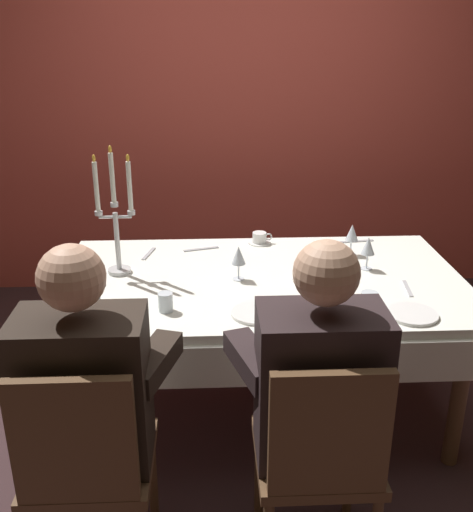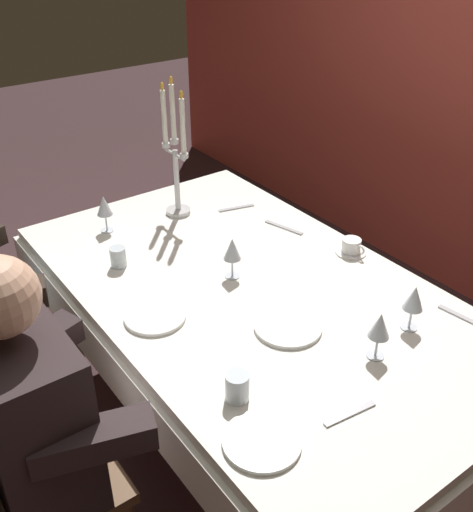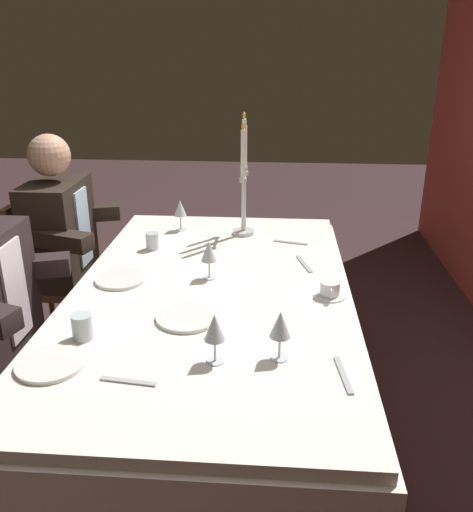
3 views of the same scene
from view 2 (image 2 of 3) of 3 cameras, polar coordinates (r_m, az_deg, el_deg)
name	(u,v)px [view 2 (image 2 of 3)]	position (r m, az deg, el deg)	size (l,w,h in m)	color
ground_plane	(251,430)	(2.66, 1.39, -16.38)	(12.00, 12.00, 0.00)	#3A2627
dining_table	(253,314)	(2.24, 1.59, -5.60)	(1.94, 1.14, 0.74)	white
candelabra	(175,160)	(2.59, -5.89, 9.14)	(0.19, 0.11, 0.61)	silver
dinner_plate_0	(155,316)	(2.03, -7.83, -5.78)	(0.21, 0.21, 0.01)	white
dinner_plate_1	(288,326)	(1.98, 4.98, -6.77)	(0.23, 0.23, 0.01)	white
dinner_plate_2	(262,441)	(1.62, 2.46, -17.37)	(0.21, 0.21, 0.01)	white
wine_glass_0	(104,206)	(2.54, -12.62, 4.69)	(0.07, 0.07, 0.16)	silver
wine_glass_1	(414,299)	(1.99, 16.71, -4.02)	(0.07, 0.07, 0.16)	silver
wine_glass_2	(232,250)	(2.17, -0.41, 0.60)	(0.07, 0.07, 0.16)	silver
wine_glass_3	(380,326)	(1.85, 13.62, -6.61)	(0.07, 0.07, 0.16)	silver
water_tumbler_0	(118,257)	(2.31, -11.32, -0.11)	(0.06, 0.06, 0.08)	silver
water_tumbler_1	(237,387)	(1.71, 0.07, -12.48)	(0.07, 0.07, 0.09)	silver
coffee_cup_0	(351,247)	(2.41, 11.01, 0.86)	(0.13, 0.12, 0.06)	white
spoon_0	(350,414)	(1.72, 10.84, -14.70)	(0.17, 0.02, 0.01)	#B7B7BC
knife_1	(464,318)	(2.16, 21.07, -5.59)	(0.19, 0.02, 0.01)	#B7B7BC
knife_2	(284,227)	(2.56, 4.57, 2.76)	(0.19, 0.02, 0.01)	#B7B7BC
fork_3	(236,208)	(2.72, -0.01, 4.65)	(0.17, 0.02, 0.01)	#B7B7BC
seated_diner_1	(26,416)	(1.79, -19.63, -14.29)	(0.63, 0.48, 1.24)	brown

